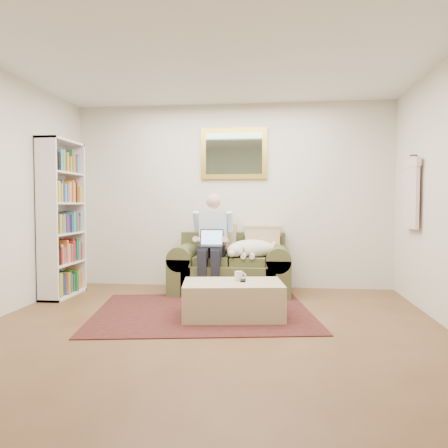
% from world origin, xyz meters
% --- Properties ---
extents(room_shell, '(4.51, 5.00, 2.61)m').
position_xyz_m(room_shell, '(0.00, 0.35, 1.30)').
color(room_shell, brown).
rests_on(room_shell, ground).
extents(rug, '(2.61, 2.22, 0.01)m').
position_xyz_m(rug, '(-0.16, 0.96, 0.01)').
color(rug, black).
rests_on(rug, room_shell).
extents(sofa, '(1.58, 0.80, 0.95)m').
position_xyz_m(sofa, '(0.03, 2.07, 0.27)').
color(sofa, brown).
rests_on(sofa, room_shell).
extents(seated_man, '(0.52, 0.74, 1.33)m').
position_xyz_m(seated_man, '(-0.20, 1.92, 0.66)').
color(seated_man, '#8CA8D8').
rests_on(seated_man, sofa).
extents(laptop, '(0.31, 0.24, 0.22)m').
position_xyz_m(laptop, '(-0.20, 1.86, 0.70)').
color(laptop, black).
rests_on(laptop, seated_man).
extents(sleeping_dog, '(0.65, 0.41, 0.24)m').
position_xyz_m(sleeping_dog, '(0.32, 1.99, 0.60)').
color(sleeping_dog, white).
rests_on(sleeping_dog, sofa).
extents(ottoman, '(1.11, 0.79, 0.37)m').
position_xyz_m(ottoman, '(0.18, 0.79, 0.19)').
color(ottoman, tan).
rests_on(ottoman, room_shell).
extents(coffee_mug, '(0.08, 0.08, 0.10)m').
position_xyz_m(coffee_mug, '(0.24, 0.87, 0.42)').
color(coffee_mug, white).
rests_on(coffee_mug, ottoman).
extents(tv_remote, '(0.05, 0.15, 0.02)m').
position_xyz_m(tv_remote, '(0.29, 0.85, 0.38)').
color(tv_remote, black).
rests_on(tv_remote, ottoman).
extents(bookshelf, '(0.28, 0.80, 2.00)m').
position_xyz_m(bookshelf, '(-2.10, 1.60, 1.00)').
color(bookshelf, white).
rests_on(bookshelf, room_shell).
extents(wall_mirror, '(0.94, 0.04, 0.72)m').
position_xyz_m(wall_mirror, '(0.03, 2.47, 1.90)').
color(wall_mirror, gold).
rests_on(wall_mirror, room_shell).
extents(hanging_shirt, '(0.06, 0.52, 0.90)m').
position_xyz_m(hanging_shirt, '(2.19, 1.60, 1.35)').
color(hanging_shirt, '#F8D1CD').
rests_on(hanging_shirt, room_shell).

